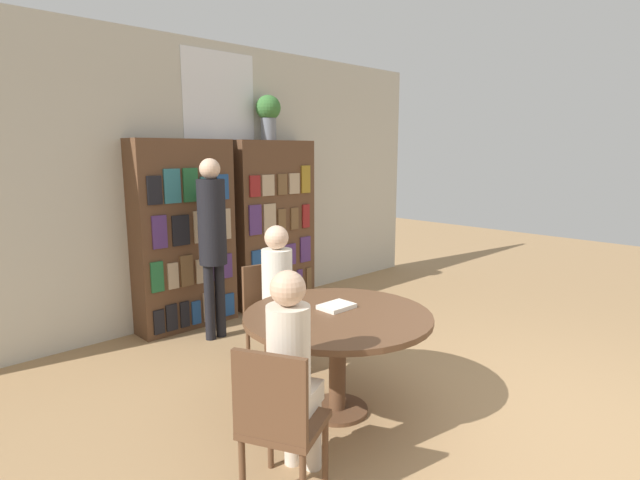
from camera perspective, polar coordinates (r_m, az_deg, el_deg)
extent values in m
plane|color=#9E7A51|center=(3.81, 23.09, -19.64)|extent=(16.00, 16.00, 0.00)
cube|color=beige|center=(5.76, -11.27, 6.56)|extent=(6.40, 0.06, 3.00)
cube|color=white|center=(5.74, -11.38, 15.05)|extent=(0.90, 0.01, 1.10)
cube|color=brown|center=(5.35, -15.27, 0.54)|extent=(1.06, 0.32, 1.96)
cube|color=black|center=(5.22, -17.92, -8.91)|extent=(0.11, 0.02, 0.24)
cube|color=black|center=(5.27, -16.58, -8.49)|extent=(0.12, 0.02, 0.27)
cube|color=black|center=(5.34, -15.20, -8.20)|extent=(0.10, 0.02, 0.27)
cube|color=navy|center=(5.40, -13.96, -8.04)|extent=(0.10, 0.02, 0.25)
cube|color=tan|center=(5.45, -12.74, -7.45)|extent=(0.09, 0.02, 0.31)
cube|color=olive|center=(5.53, -11.46, -7.28)|extent=(0.08, 0.02, 0.29)
cube|color=navy|center=(5.60, -10.33, -7.25)|extent=(0.12, 0.02, 0.24)
cube|color=#236638|center=(5.10, -18.11, -4.04)|extent=(0.13, 0.02, 0.30)
cube|color=tan|center=(5.17, -16.45, -3.96)|extent=(0.11, 0.02, 0.26)
cube|color=brown|center=(5.23, -14.99, -3.41)|extent=(0.14, 0.02, 0.32)
cube|color=tan|center=(5.32, -13.50, -3.50)|extent=(0.10, 0.02, 0.25)
cube|color=#4C2D6B|center=(5.39, -12.07, -2.91)|extent=(0.09, 0.02, 0.32)
cube|color=#4C2D6B|center=(5.48, -10.66, -2.93)|extent=(0.14, 0.02, 0.26)
cube|color=#4C2D6B|center=(5.03, -17.87, 0.87)|extent=(0.15, 0.02, 0.32)
cube|color=black|center=(5.13, -15.63, 1.06)|extent=(0.18, 0.02, 0.30)
cube|color=tan|center=(5.26, -13.21, 1.52)|extent=(0.21, 0.02, 0.33)
cube|color=tan|center=(5.37, -11.16, 1.76)|extent=(0.21, 0.02, 0.33)
cube|color=black|center=(4.98, -18.40, 5.41)|extent=(0.14, 0.02, 0.27)
cube|color=#2D707A|center=(5.05, -16.54, 5.93)|extent=(0.17, 0.02, 0.33)
cube|color=#236638|center=(5.15, -14.58, 6.10)|extent=(0.16, 0.02, 0.34)
cube|color=#2D707A|center=(5.24, -12.83, 5.75)|extent=(0.14, 0.02, 0.25)
cube|color=navy|center=(5.34, -11.07, 5.98)|extent=(0.14, 0.02, 0.26)
cube|color=brown|center=(6.00, -5.38, 1.86)|extent=(1.06, 0.32, 1.96)
cube|color=olive|center=(5.79, -7.38, -6.16)|extent=(0.09, 0.02, 0.33)
cube|color=#4C2D6B|center=(5.87, -6.29, -5.91)|extent=(0.11, 0.02, 0.33)
cube|color=tan|center=(5.95, -5.26, -5.69)|extent=(0.10, 0.02, 0.32)
cube|color=brown|center=(6.03, -4.27, -5.69)|extent=(0.08, 0.02, 0.27)
cube|color=#236638|center=(6.12, -3.25, -5.32)|extent=(0.12, 0.02, 0.30)
cube|color=#4C2D6B|center=(6.19, -2.34, -4.93)|extent=(0.08, 0.02, 0.34)
cube|color=brown|center=(6.29, -1.31, -4.69)|extent=(0.08, 0.02, 0.34)
cube|color=navy|center=(5.72, -6.99, -2.35)|extent=(0.20, 0.02, 0.25)
cube|color=#2D707A|center=(5.86, -5.23, -1.88)|extent=(0.14, 0.02, 0.28)
cube|color=#4C2D6B|center=(6.01, -3.45, -1.65)|extent=(0.17, 0.02, 0.25)
cube|color=#4C2D6B|center=(6.16, -1.70, -1.06)|extent=(0.16, 0.02, 0.31)
cube|color=#4C2D6B|center=(5.62, -7.41, 2.29)|extent=(0.16, 0.02, 0.34)
cube|color=tan|center=(5.74, -5.79, 2.48)|extent=(0.17, 0.02, 0.33)
cube|color=brown|center=(5.86, -4.41, 2.29)|extent=(0.11, 0.02, 0.26)
cube|color=brown|center=(5.98, -2.95, 2.46)|extent=(0.11, 0.02, 0.26)
cube|color=maroon|center=(6.10, -1.63, 2.75)|extent=(0.11, 0.02, 0.29)
cube|color=maroon|center=(5.58, -7.46, 6.12)|extent=(0.14, 0.02, 0.24)
cube|color=tan|center=(5.69, -5.97, 6.24)|extent=(0.17, 0.02, 0.24)
cube|color=brown|center=(5.82, -4.35, 6.36)|extent=(0.13, 0.02, 0.24)
cube|color=tan|center=(5.94, -2.98, 6.46)|extent=(0.16, 0.02, 0.24)
cube|color=olive|center=(6.06, -1.66, 6.96)|extent=(0.14, 0.02, 0.33)
cylinder|color=slate|center=(5.92, -5.89, 12.48)|extent=(0.18, 0.18, 0.25)
sphere|color=#387033|center=(5.93, -5.94, 14.80)|extent=(0.29, 0.29, 0.29)
cylinder|color=brown|center=(3.78, 1.97, -18.76)|extent=(0.44, 0.44, 0.03)
cylinder|color=brown|center=(3.63, 2.01, -13.97)|extent=(0.12, 0.12, 0.66)
cylinder|color=brown|center=(3.50, 2.04, -8.71)|extent=(1.31, 1.31, 0.04)
cube|color=brown|center=(2.84, -4.03, -20.25)|extent=(0.54, 0.54, 0.04)
cube|color=brown|center=(2.58, -5.80, -17.42)|extent=(0.21, 0.38, 0.45)
cylinder|color=brown|center=(3.15, -5.68, -21.53)|extent=(0.04, 0.04, 0.38)
cylinder|color=brown|center=(3.04, 0.61, -22.77)|extent=(0.04, 0.04, 0.38)
cylinder|color=brown|center=(2.90, -8.87, -24.73)|extent=(0.04, 0.04, 0.38)
cube|color=brown|center=(4.33, -5.24, -9.28)|extent=(0.46, 0.46, 0.04)
cube|color=brown|center=(4.41, -6.43, -5.61)|extent=(0.40, 0.10, 0.45)
cylinder|color=brown|center=(4.35, -2.08, -12.16)|extent=(0.04, 0.04, 0.38)
cylinder|color=brown|center=(4.19, -6.12, -13.09)|extent=(0.04, 0.04, 0.38)
cylinder|color=brown|center=(4.62, -4.36, -10.80)|extent=(0.04, 0.04, 0.38)
cylinder|color=brown|center=(4.47, -8.22, -11.60)|extent=(0.04, 0.04, 0.38)
cube|color=silver|center=(4.19, -4.32, -8.79)|extent=(0.31, 0.36, 0.12)
cylinder|color=silver|center=(4.16, -4.92, -4.45)|extent=(0.25, 0.25, 0.50)
sphere|color=#DBB293|center=(4.09, -5.00, 0.29)|extent=(0.20, 0.20, 0.20)
cylinder|color=silver|center=(4.23, -2.65, -12.54)|extent=(0.10, 0.10, 0.42)
cylinder|color=silver|center=(4.16, -4.34, -12.94)|extent=(0.10, 0.10, 0.42)
cube|color=beige|center=(2.92, -2.89, -17.60)|extent=(0.39, 0.35, 0.12)
cylinder|color=beige|center=(2.72, -3.62, -12.55)|extent=(0.24, 0.24, 0.50)
sphere|color=tan|center=(2.61, -3.70, -5.53)|extent=(0.19, 0.19, 0.19)
cylinder|color=beige|center=(3.16, -3.17, -20.89)|extent=(0.10, 0.10, 0.42)
cylinder|color=beige|center=(3.12, -0.81, -21.33)|extent=(0.10, 0.10, 0.42)
cylinder|color=black|center=(5.04, -12.51, -6.97)|extent=(0.10, 0.10, 0.76)
cylinder|color=black|center=(5.10, -11.34, -6.72)|extent=(0.10, 0.10, 0.76)
cylinder|color=black|center=(4.90, -12.26, 2.01)|extent=(0.27, 0.27, 0.82)
sphere|color=#DBB293|center=(4.86, -12.49, 7.96)|extent=(0.20, 0.20, 0.20)
cylinder|color=black|center=(5.14, -13.08, 4.64)|extent=(0.07, 0.30, 0.07)
cube|color=silver|center=(3.59, 1.90, -7.59)|extent=(0.24, 0.18, 0.03)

